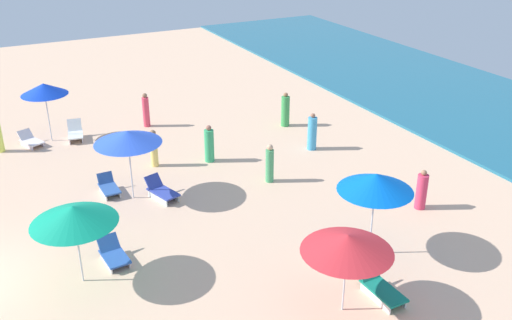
{
  "coord_description": "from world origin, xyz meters",
  "views": [
    {
      "loc": [
        15.58,
        1.47,
        10.09
      ],
      "look_at": [
        -1.53,
        10.08,
        1.28
      ],
      "focal_mm": 40.45,
      "sensor_mm": 36.0,
      "label": 1
    }
  ],
  "objects_px": {
    "beachgoer_2": "(154,149)",
    "beachgoer_1": "(270,164)",
    "umbrella_3": "(73,215)",
    "beachgoer_0": "(285,111)",
    "lounge_chair_0_1": "(31,141)",
    "umbrella_1": "(128,137)",
    "beachgoer_4": "(312,133)",
    "beachgoer_5": "(209,145)",
    "lounge_chair_1_1": "(162,191)",
    "lounge_chair_3_0": "(113,254)",
    "umbrella_4": "(376,182)",
    "lounge_chair_0_0": "(75,133)",
    "beachgoer_3": "(422,191)",
    "beachgoer_6": "(146,111)",
    "umbrella_2": "(347,243)",
    "lounge_chair_2_0": "(381,289)",
    "lounge_chair_1_0": "(109,187)",
    "umbrella_0": "(44,89)",
    "lounge_chair_4_0": "(339,258)"
  },
  "relations": [
    {
      "from": "beachgoer_1",
      "to": "umbrella_1",
      "type": "bearing_deg",
      "value": 71.6
    },
    {
      "from": "lounge_chair_0_0",
      "to": "beachgoer_6",
      "type": "relative_size",
      "value": 0.82
    },
    {
      "from": "beachgoer_4",
      "to": "beachgoer_0",
      "type": "bearing_deg",
      "value": 141.49
    },
    {
      "from": "umbrella_1",
      "to": "lounge_chair_1_0",
      "type": "distance_m",
      "value": 2.4
    },
    {
      "from": "beachgoer_5",
      "to": "umbrella_1",
      "type": "bearing_deg",
      "value": 3.21
    },
    {
      "from": "lounge_chair_4_0",
      "to": "lounge_chair_1_1",
      "type": "bearing_deg",
      "value": 91.02
    },
    {
      "from": "umbrella_3",
      "to": "beachgoer_0",
      "type": "relative_size",
      "value": 1.47
    },
    {
      "from": "umbrella_1",
      "to": "beachgoer_0",
      "type": "distance_m",
      "value": 9.53
    },
    {
      "from": "lounge_chair_1_1",
      "to": "beachgoer_1",
      "type": "bearing_deg",
      "value": -25.37
    },
    {
      "from": "lounge_chair_0_0",
      "to": "umbrella_2",
      "type": "height_order",
      "value": "umbrella_2"
    },
    {
      "from": "beachgoer_2",
      "to": "beachgoer_4",
      "type": "xyz_separation_m",
      "value": [
        1.42,
        6.64,
        0.0
      ]
    },
    {
      "from": "beachgoer_3",
      "to": "beachgoer_6",
      "type": "distance_m",
      "value": 13.63
    },
    {
      "from": "beachgoer_2",
      "to": "beachgoer_4",
      "type": "distance_m",
      "value": 6.79
    },
    {
      "from": "umbrella_0",
      "to": "beachgoer_4",
      "type": "distance_m",
      "value": 11.83
    },
    {
      "from": "umbrella_0",
      "to": "beachgoer_0",
      "type": "height_order",
      "value": "umbrella_0"
    },
    {
      "from": "umbrella_0",
      "to": "lounge_chair_4_0",
      "type": "height_order",
      "value": "umbrella_0"
    },
    {
      "from": "umbrella_2",
      "to": "lounge_chair_2_0",
      "type": "height_order",
      "value": "umbrella_2"
    },
    {
      "from": "lounge_chair_2_0",
      "to": "umbrella_4",
      "type": "height_order",
      "value": "umbrella_4"
    },
    {
      "from": "lounge_chair_0_0",
      "to": "umbrella_1",
      "type": "distance_m",
      "value": 7.03
    },
    {
      "from": "lounge_chair_1_0",
      "to": "umbrella_3",
      "type": "xyz_separation_m",
      "value": [
        5.01,
        -1.97,
        1.94
      ]
    },
    {
      "from": "lounge_chair_0_0",
      "to": "umbrella_1",
      "type": "xyz_separation_m",
      "value": [
        6.66,
        0.79,
        2.11
      ]
    },
    {
      "from": "lounge_chair_0_1",
      "to": "umbrella_1",
      "type": "relative_size",
      "value": 0.52
    },
    {
      "from": "umbrella_1",
      "to": "lounge_chair_3_0",
      "type": "relative_size",
      "value": 1.96
    },
    {
      "from": "lounge_chair_1_0",
      "to": "beachgoer_4",
      "type": "xyz_separation_m",
      "value": [
        -0.12,
        8.9,
        0.51
      ]
    },
    {
      "from": "lounge_chair_0_1",
      "to": "lounge_chair_4_0",
      "type": "relative_size",
      "value": 0.85
    },
    {
      "from": "umbrella_1",
      "to": "beachgoer_5",
      "type": "relative_size",
      "value": 1.66
    },
    {
      "from": "umbrella_2",
      "to": "lounge_chair_4_0",
      "type": "height_order",
      "value": "umbrella_2"
    },
    {
      "from": "lounge_chair_1_0",
      "to": "lounge_chair_1_1",
      "type": "relative_size",
      "value": 0.8
    },
    {
      "from": "beachgoer_1",
      "to": "beachgoer_4",
      "type": "relative_size",
      "value": 0.94
    },
    {
      "from": "lounge_chair_4_0",
      "to": "lounge_chair_0_1",
      "type": "bearing_deg",
      "value": 90.35
    },
    {
      "from": "beachgoer_5",
      "to": "beachgoer_4",
      "type": "bearing_deg",
      "value": 147.63
    },
    {
      "from": "lounge_chair_3_0",
      "to": "umbrella_4",
      "type": "relative_size",
      "value": 0.49
    },
    {
      "from": "beachgoer_2",
      "to": "beachgoer_1",
      "type": "bearing_deg",
      "value": -8.44
    },
    {
      "from": "lounge_chair_0_0",
      "to": "lounge_chair_0_1",
      "type": "height_order",
      "value": "lounge_chair_0_0"
    },
    {
      "from": "beachgoer_1",
      "to": "beachgoer_4",
      "type": "bearing_deg",
      "value": -64.77
    },
    {
      "from": "beachgoer_0",
      "to": "beachgoer_4",
      "type": "xyz_separation_m",
      "value": [
        2.98,
        -0.35,
        -0.0
      ]
    },
    {
      "from": "lounge_chair_2_0",
      "to": "umbrella_1",
      "type": "bearing_deg",
      "value": 115.87
    },
    {
      "from": "lounge_chair_1_1",
      "to": "beachgoer_0",
      "type": "height_order",
      "value": "beachgoer_0"
    },
    {
      "from": "umbrella_4",
      "to": "beachgoer_2",
      "type": "distance_m",
      "value": 10.09
    },
    {
      "from": "beachgoer_4",
      "to": "beachgoer_5",
      "type": "height_order",
      "value": "beachgoer_4"
    },
    {
      "from": "umbrella_3",
      "to": "beachgoer_3",
      "type": "xyz_separation_m",
      "value": [
        1.05,
        11.54,
        -1.51
      ]
    },
    {
      "from": "lounge_chair_1_1",
      "to": "lounge_chair_3_0",
      "type": "distance_m",
      "value": 4.1
    },
    {
      "from": "lounge_chair_2_0",
      "to": "umbrella_3",
      "type": "xyz_separation_m",
      "value": [
        -4.44,
        -7.18,
        1.92
      ]
    },
    {
      "from": "umbrella_4",
      "to": "beachgoer_6",
      "type": "bearing_deg",
      "value": -167.8
    },
    {
      "from": "umbrella_2",
      "to": "beachgoer_2",
      "type": "xyz_separation_m",
      "value": [
        -10.97,
        -1.7,
        -1.33
      ]
    },
    {
      "from": "lounge_chair_1_0",
      "to": "beachgoer_2",
      "type": "height_order",
      "value": "beachgoer_2"
    },
    {
      "from": "lounge_chair_0_0",
      "to": "beachgoer_0",
      "type": "relative_size",
      "value": 0.82
    },
    {
      "from": "beachgoer_0",
      "to": "beachgoer_2",
      "type": "xyz_separation_m",
      "value": [
        1.56,
        -6.99,
        -0.0
      ]
    },
    {
      "from": "beachgoer_6",
      "to": "beachgoer_0",
      "type": "bearing_deg",
      "value": 16.25
    },
    {
      "from": "lounge_chair_3_0",
      "to": "beachgoer_0",
      "type": "xyz_separation_m",
      "value": [
        -7.54,
        10.19,
        0.52
      ]
    }
  ]
}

